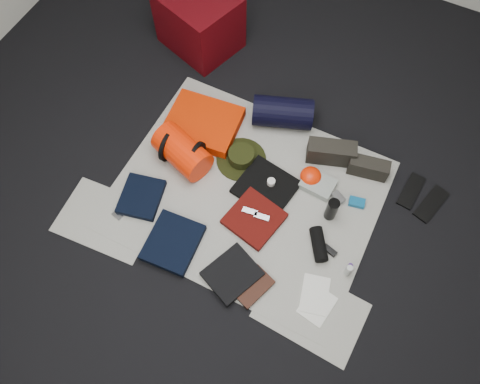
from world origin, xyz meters
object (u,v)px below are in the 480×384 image
at_px(compact_camera, 338,197).
at_px(navy_duffel, 283,112).
at_px(stuff_sack, 182,152).
at_px(red_cabinet, 199,21).
at_px(sleeping_pad, 203,123).
at_px(paperback_book, 253,287).
at_px(water_bottle, 332,209).

bearing_deg(compact_camera, navy_duffel, 173.77).
xyz_separation_m(stuff_sack, navy_duffel, (0.45, 0.57, -0.00)).
relative_size(red_cabinet, sleeping_pad, 1.10).
distance_m(red_cabinet, sleeping_pad, 0.79).
xyz_separation_m(red_cabinet, compact_camera, (1.40, -0.77, -0.19)).
bearing_deg(paperback_book, sleeping_pad, 152.32).
bearing_deg(compact_camera, red_cabinet, 179.04).
xyz_separation_m(sleeping_pad, paperback_book, (0.78, -0.85, -0.03)).
height_order(stuff_sack, navy_duffel, stuff_sack).
bearing_deg(sleeping_pad, paperback_book, -47.30).
xyz_separation_m(red_cabinet, water_bottle, (1.39, -0.90, -0.12)).
xyz_separation_m(sleeping_pad, water_bottle, (1.01, -0.23, 0.05)).
relative_size(sleeping_pad, paperback_book, 2.08).
height_order(sleeping_pad, navy_duffel, navy_duffel).
distance_m(sleeping_pad, stuff_sack, 0.30).
height_order(sleeping_pad, paperback_book, sleeping_pad).
distance_m(stuff_sack, navy_duffel, 0.72).
distance_m(sleeping_pad, water_bottle, 1.04).
distance_m(water_bottle, compact_camera, 0.15).
xyz_separation_m(red_cabinet, stuff_sack, (0.39, -0.96, -0.10)).
xyz_separation_m(sleeping_pad, stuff_sack, (0.01, -0.29, 0.06)).
xyz_separation_m(navy_duffel, paperback_book, (0.33, -1.13, -0.09)).
bearing_deg(paperback_book, navy_duffel, 125.79).
distance_m(stuff_sack, water_bottle, 1.00).
height_order(stuff_sack, compact_camera, stuff_sack).
bearing_deg(compact_camera, paperback_book, -79.41).
bearing_deg(sleeping_pad, navy_duffel, 31.33).
relative_size(stuff_sack, paperback_book, 1.61).
distance_m(sleeping_pad, compact_camera, 1.02).
relative_size(sleeping_pad, navy_duffel, 1.19).
bearing_deg(compact_camera, water_bottle, -64.35).
height_order(red_cabinet, water_bottle, red_cabinet).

